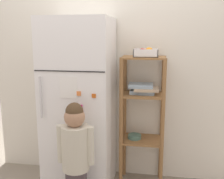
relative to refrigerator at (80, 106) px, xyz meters
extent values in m
cube|color=silver|center=(0.26, 0.31, 0.25)|extent=(2.56, 0.03, 2.15)
cube|color=white|center=(0.00, 0.00, 0.00)|extent=(0.62, 0.57, 1.65)
cube|color=black|center=(0.00, -0.29, 0.37)|extent=(0.61, 0.01, 0.01)
cylinder|color=silver|center=(-0.25, -0.31, 0.14)|extent=(0.02, 0.02, 0.36)
cube|color=white|center=(-0.01, -0.29, 0.24)|extent=(0.15, 0.01, 0.18)
cube|color=#CC5A1A|center=(0.21, -0.29, 0.17)|extent=(0.03, 0.01, 0.03)
cube|color=#EE2485|center=(0.10, -0.29, 0.07)|extent=(0.03, 0.01, 0.03)
cube|color=#AC21CF|center=(-0.05, -0.29, -0.12)|extent=(0.03, 0.02, 0.03)
cube|color=#D7601C|center=(0.07, -0.29, -0.01)|extent=(0.03, 0.01, 0.03)
cube|color=#56D935|center=(0.14, -0.29, -0.19)|extent=(0.04, 0.02, 0.04)
cube|color=orange|center=(0.08, -0.29, 0.19)|extent=(0.04, 0.02, 0.04)
cylinder|color=beige|center=(0.08, -0.42, -0.24)|extent=(0.23, 0.23, 0.38)
sphere|color=beige|center=(0.08, -0.35, -0.06)|extent=(0.10, 0.10, 0.10)
sphere|color=#A87A5B|center=(0.08, -0.42, 0.02)|extent=(0.17, 0.17, 0.17)
sphere|color=#4C3823|center=(0.08, -0.42, 0.07)|extent=(0.14, 0.14, 0.14)
cylinder|color=beige|center=(-0.04, -0.42, -0.21)|extent=(0.06, 0.06, 0.32)
cylinder|color=beige|center=(0.20, -0.42, -0.21)|extent=(0.06, 0.06, 0.32)
cylinder|color=olive|center=(0.40, -0.02, -0.18)|extent=(0.04, 0.04, 1.29)
cylinder|color=olive|center=(0.79, -0.02, -0.18)|extent=(0.04, 0.04, 1.29)
cylinder|color=olive|center=(0.40, 0.27, -0.18)|extent=(0.04, 0.04, 1.29)
cylinder|color=olive|center=(0.79, 0.27, -0.18)|extent=(0.04, 0.04, 1.29)
cube|color=olive|center=(0.59, 0.12, 0.46)|extent=(0.40, 0.30, 0.02)
cube|color=olive|center=(0.59, 0.12, 0.10)|extent=(0.40, 0.30, 0.02)
cube|color=olive|center=(0.59, 0.12, -0.36)|extent=(0.40, 0.30, 0.02)
cube|color=#99B2C6|center=(0.59, 0.14, 0.13)|extent=(0.24, 0.19, 0.04)
cube|color=#C6AD8E|center=(0.62, 0.11, 0.16)|extent=(0.24, 0.19, 0.03)
cube|color=#99B2C6|center=(0.57, 0.13, 0.19)|extent=(0.24, 0.19, 0.03)
cylinder|color=#4C7266|center=(0.52, 0.12, -0.33)|extent=(0.13, 0.13, 0.04)
cube|color=white|center=(0.61, 0.11, 0.47)|extent=(0.22, 0.19, 0.01)
cube|color=white|center=(0.61, 0.02, 0.50)|extent=(0.22, 0.01, 0.07)
cube|color=white|center=(0.61, 0.20, 0.50)|extent=(0.22, 0.01, 0.07)
cube|color=white|center=(0.51, 0.11, 0.50)|extent=(0.01, 0.19, 0.07)
cube|color=white|center=(0.72, 0.11, 0.50)|extent=(0.01, 0.19, 0.07)
sphere|color=#B4322A|center=(0.61, 0.14, 0.51)|extent=(0.06, 0.06, 0.06)
sphere|color=#A91716|center=(0.58, 0.09, 0.51)|extent=(0.07, 0.07, 0.07)
sphere|color=orange|center=(0.64, 0.12, 0.51)|extent=(0.08, 0.08, 0.08)
camera|label=1|loc=(0.71, -2.39, 0.66)|focal=42.84mm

